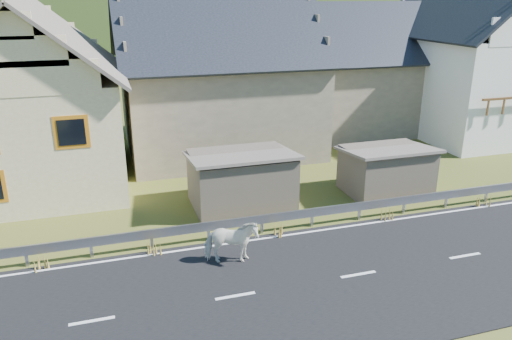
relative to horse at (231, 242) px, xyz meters
name	(u,v)px	position (x,y,z in m)	size (l,w,h in m)	color
ground	(358,276)	(3.62, -1.91, -0.78)	(160.00, 160.00, 0.00)	#364314
road	(358,275)	(3.62, -1.91, -0.76)	(60.00, 7.00, 0.04)	black
lane_markings	(358,274)	(3.62, -1.91, -0.74)	(60.00, 6.60, 0.01)	silver
guardrail	(312,213)	(3.62, 1.77, -0.22)	(28.10, 0.09, 0.75)	#93969B
shed_left	(241,180)	(1.62, 4.59, 0.32)	(4.30, 3.30, 2.40)	brown
shed_right	(386,171)	(8.12, 4.09, 0.22)	(3.80, 2.90, 2.20)	brown
house_cream	(35,89)	(-6.38, 10.08, 3.58)	(7.80, 9.80, 8.30)	#F8E7B0
house_stone_a	(216,66)	(2.62, 13.09, 3.85)	(10.80, 9.80, 8.90)	gray
house_stone_b	(361,62)	(12.62, 15.09, 3.45)	(9.80, 8.80, 8.10)	gray
house_white	(473,51)	(18.62, 12.08, 4.28)	(8.80, 10.80, 9.70)	white
mountain	(135,75)	(8.62, 178.09, -20.78)	(440.00, 280.00, 260.00)	#243D17
horse	(231,242)	(0.00, 0.00, 0.00)	(1.75, 0.80, 1.48)	white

